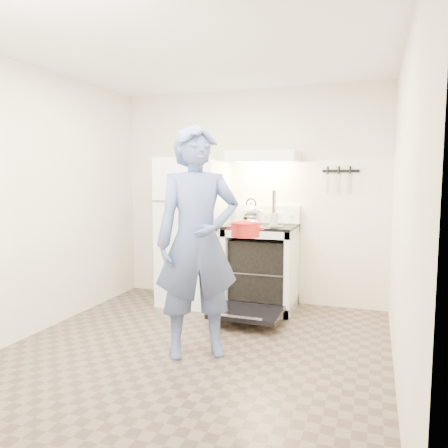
{
  "coord_description": "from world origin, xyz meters",
  "views": [
    {
      "loc": [
        1.41,
        -3.24,
        1.48
      ],
      "look_at": [
        -0.05,
        1.0,
        1.0
      ],
      "focal_mm": 35.0,
      "sensor_mm": 36.0,
      "label": 1
    }
  ],
  "objects": [
    {
      "name": "oven_door",
      "position": [
        0.23,
        0.88,
        0.12
      ],
      "size": [
        0.7,
        0.54,
        0.04
      ],
      "primitive_type": "cube",
      "color": "black",
      "rests_on": "floor"
    },
    {
      "name": "floor",
      "position": [
        0.0,
        0.0,
        0.0
      ],
      "size": [
        3.6,
        3.6,
        0.0
      ],
      "primitive_type": "plane",
      "color": "brown",
      "rests_on": "ground"
    },
    {
      "name": "stove_body",
      "position": [
        0.23,
        1.48,
        0.46
      ],
      "size": [
        0.76,
        0.65,
        0.92
      ],
      "primitive_type": "cube",
      "color": "white",
      "rests_on": "floor"
    },
    {
      "name": "back_wall",
      "position": [
        0.0,
        1.8,
        1.25
      ],
      "size": [
        3.2,
        0.02,
        2.5
      ],
      "primitive_type": "cube",
      "color": "beige",
      "rests_on": "ground"
    },
    {
      "name": "person",
      "position": [
        0.05,
        0.04,
        0.95
      ],
      "size": [
        0.83,
        0.75,
        1.9
      ],
      "primitive_type": "imported",
      "rotation": [
        0.0,
        0.0,
        0.55
      ],
      "color": "#37557E",
      "rests_on": "floor"
    },
    {
      "name": "dutch_oven",
      "position": [
        0.35,
        0.4,
        1.02
      ],
      "size": [
        0.32,
        0.25,
        0.22
      ],
      "primitive_type": null,
      "color": "red",
      "rests_on": "person"
    },
    {
      "name": "pizza_stone",
      "position": [
        0.21,
        1.46,
        0.45
      ],
      "size": [
        0.3,
        0.3,
        0.02
      ],
      "primitive_type": "cylinder",
      "color": "#8B6F50",
      "rests_on": "oven_rack"
    },
    {
      "name": "utensil_jar",
      "position": [
        0.42,
        1.26,
        1.05
      ],
      "size": [
        0.11,
        0.11,
        0.13
      ],
      "primitive_type": "cylinder",
      "rotation": [
        0.0,
        0.0,
        0.25
      ],
      "color": "silver",
      "rests_on": "cooktop"
    },
    {
      "name": "oven_rack",
      "position": [
        0.23,
        1.48,
        0.44
      ],
      "size": [
        0.6,
        0.52,
        0.01
      ],
      "primitive_type": "cube",
      "color": "slate",
      "rests_on": "stove_body"
    },
    {
      "name": "cooktop",
      "position": [
        0.23,
        1.48,
        0.94
      ],
      "size": [
        0.76,
        0.65,
        0.03
      ],
      "primitive_type": "cube",
      "color": "black",
      "rests_on": "stove_body"
    },
    {
      "name": "tea_kettle",
      "position": [
        0.05,
        1.68,
        1.09
      ],
      "size": [
        0.23,
        0.19,
        0.29
      ],
      "primitive_type": null,
      "color": "silver",
      "rests_on": "cooktop"
    },
    {
      "name": "refrigerator",
      "position": [
        -0.58,
        1.45,
        0.85
      ],
      "size": [
        0.7,
        0.7,
        1.7
      ],
      "primitive_type": "cube",
      "color": "white",
      "rests_on": "floor"
    },
    {
      "name": "backsplash",
      "position": [
        0.23,
        1.76,
        1.05
      ],
      "size": [
        0.76,
        0.07,
        0.2
      ],
      "primitive_type": "cube",
      "color": "white",
      "rests_on": "cooktop"
    },
    {
      "name": "knife_strip",
      "position": [
        1.05,
        1.79,
        1.55
      ],
      "size": [
        0.4,
        0.02,
        0.03
      ],
      "primitive_type": "cube",
      "color": "black",
      "rests_on": "back_wall"
    },
    {
      "name": "range_hood",
      "position": [
        0.23,
        1.55,
        1.71
      ],
      "size": [
        0.76,
        0.5,
        0.12
      ],
      "primitive_type": "cube",
      "color": "white",
      "rests_on": "back_wall"
    }
  ]
}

